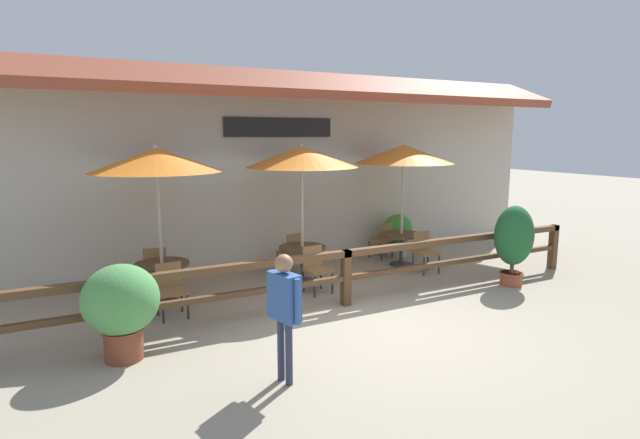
% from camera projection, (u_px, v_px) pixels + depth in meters
% --- Properties ---
extents(ground_plane, '(60.00, 60.00, 0.00)m').
position_uv_depth(ground_plane, '(381.00, 326.00, 7.51)').
color(ground_plane, '#9E937F').
extents(building_facade, '(14.28, 1.49, 4.23)m').
position_uv_depth(building_facade, '(275.00, 167.00, 10.74)').
color(building_facade, '#BCB7A8').
rests_on(building_facade, ground).
extents(patio_railing, '(10.40, 0.14, 0.95)m').
position_uv_depth(patio_railing, '(346.00, 265.00, 8.31)').
color(patio_railing, brown).
rests_on(patio_railing, ground).
extents(patio_umbrella_near, '(2.13, 2.13, 2.68)m').
position_uv_depth(patio_umbrella_near, '(156.00, 160.00, 8.13)').
color(patio_umbrella_near, '#B7B2A8').
rests_on(patio_umbrella_near, ground).
extents(dining_table_near, '(0.91, 0.91, 0.71)m').
position_uv_depth(dining_table_near, '(162.00, 271.00, 8.44)').
color(dining_table_near, '#4C3826').
rests_on(dining_table_near, ground).
extents(chair_near_streetside, '(0.44, 0.44, 0.85)m').
position_uv_depth(chair_near_streetside, '(171.00, 287.00, 7.84)').
color(chair_near_streetside, olive).
rests_on(chair_near_streetside, ground).
extents(chair_near_wallside, '(0.47, 0.47, 0.85)m').
position_uv_depth(chair_near_wallside, '(155.00, 267.00, 9.07)').
color(chair_near_wallside, olive).
rests_on(chair_near_wallside, ground).
extents(patio_umbrella_middle, '(2.13, 2.13, 2.68)m').
position_uv_depth(patio_umbrella_middle, '(302.00, 157.00, 9.37)').
color(patio_umbrella_middle, '#B7B2A8').
rests_on(patio_umbrella_middle, ground).
extents(dining_table_middle, '(0.91, 0.91, 0.71)m').
position_uv_depth(dining_table_middle, '(302.00, 254.00, 9.68)').
color(dining_table_middle, '#4C3826').
rests_on(dining_table_middle, ground).
extents(chair_middle_streetside, '(0.46, 0.46, 0.85)m').
position_uv_depth(chair_middle_streetside, '(316.00, 267.00, 9.04)').
color(chair_middle_streetside, olive).
rests_on(chair_middle_streetside, ground).
extents(chair_middle_wallside, '(0.49, 0.49, 0.85)m').
position_uv_depth(chair_middle_wallside, '(292.00, 250.00, 10.36)').
color(chair_middle_wallside, olive).
rests_on(chair_middle_wallside, ground).
extents(patio_umbrella_far, '(2.13, 2.13, 2.68)m').
position_uv_depth(patio_umbrella_far, '(404.00, 154.00, 10.63)').
color(patio_umbrella_far, '#B7B2A8').
rests_on(patio_umbrella_far, ground).
extents(dining_table_far, '(0.91, 0.91, 0.71)m').
position_uv_depth(dining_table_far, '(401.00, 240.00, 10.95)').
color(dining_table_far, '#4C3826').
rests_on(dining_table_far, ground).
extents(chair_far_streetside, '(0.44, 0.44, 0.85)m').
position_uv_depth(chair_far_streetside, '(424.00, 250.00, 10.39)').
color(chair_far_streetside, olive).
rests_on(chair_far_streetside, ground).
extents(chair_far_wallside, '(0.51, 0.51, 0.85)m').
position_uv_depth(chair_far_wallside, '(383.00, 238.00, 11.57)').
color(chair_far_wallside, olive).
rests_on(chair_far_wallside, ground).
extents(potted_plant_corner_fern, '(0.76, 0.69, 1.54)m').
position_uv_depth(potted_plant_corner_fern, '(514.00, 239.00, 9.42)').
color(potted_plant_corner_fern, '#9E4C33').
rests_on(potted_plant_corner_fern, ground).
extents(potted_plant_tall_tropical, '(0.95, 0.86, 1.25)m').
position_uv_depth(potted_plant_tall_tropical, '(121.00, 305.00, 6.28)').
color(potted_plant_tall_tropical, brown).
rests_on(potted_plant_tall_tropical, ground).
extents(potted_plant_entrance_palm, '(0.71, 0.64, 0.99)m').
position_uv_depth(potted_plant_entrance_palm, '(398.00, 233.00, 11.83)').
color(potted_plant_entrance_palm, '#B7AD99').
rests_on(potted_plant_entrance_palm, ground).
extents(pedestrian, '(0.28, 0.53, 1.53)m').
position_uv_depth(pedestrian, '(284.00, 301.00, 5.64)').
color(pedestrian, '#2D334C').
rests_on(pedestrian, ground).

